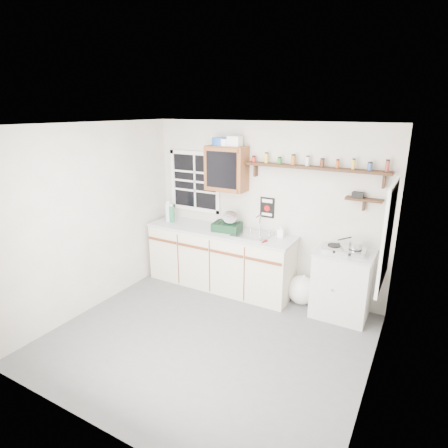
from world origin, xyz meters
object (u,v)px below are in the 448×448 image
object	(u,v)px
upper_cabinet	(226,168)
main_cabinet	(220,258)
hotplate	(344,249)
spice_shelf	(314,167)
dish_rack	(228,225)
right_cabinet	(342,284)

from	to	relation	value
upper_cabinet	main_cabinet	bearing A→B (deg)	-103.68
hotplate	spice_shelf	bearing A→B (deg)	156.95
upper_cabinet	spice_shelf	size ratio (longest dim) A/B	0.34
upper_cabinet	dish_rack	xyz separation A→B (m)	(0.09, -0.12, -0.81)
right_cabinet	hotplate	world-z (taller)	hotplate
dish_rack	hotplate	xyz separation A→B (m)	(1.70, -0.02, -0.07)
main_cabinet	dish_rack	bearing A→B (deg)	9.13
right_cabinet	spice_shelf	world-z (taller)	spice_shelf
hotplate	upper_cabinet	bearing A→B (deg)	174.39
right_cabinet	hotplate	bearing A→B (deg)	-114.19
dish_rack	right_cabinet	bearing A→B (deg)	-7.19
right_cabinet	spice_shelf	bearing A→B (deg)	160.38
upper_cabinet	right_cabinet	bearing A→B (deg)	-3.76
upper_cabinet	dish_rack	size ratio (longest dim) A/B	1.49
main_cabinet	hotplate	bearing A→B (deg)	0.17
dish_rack	hotplate	world-z (taller)	dish_rack
main_cabinet	upper_cabinet	xyz separation A→B (m)	(0.03, 0.14, 1.36)
dish_rack	hotplate	size ratio (longest dim) A/B	0.82
right_cabinet	dish_rack	size ratio (longest dim) A/B	2.09
main_cabinet	upper_cabinet	world-z (taller)	upper_cabinet
upper_cabinet	hotplate	size ratio (longest dim) A/B	1.22
main_cabinet	right_cabinet	world-z (taller)	main_cabinet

